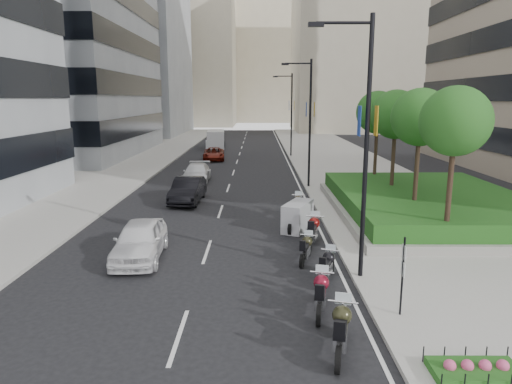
{
  "coord_description": "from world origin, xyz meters",
  "views": [
    {
      "loc": [
        0.65,
        -14.33,
        6.32
      ],
      "look_at": [
        0.56,
        6.77,
        2.0
      ],
      "focal_mm": 32.0,
      "sensor_mm": 36.0,
      "label": 1
    }
  ],
  "objects_px": {
    "motorcycle_4": "(313,231)",
    "lamp_post_0": "(362,137)",
    "motorcycle_3": "(306,249)",
    "car_d": "(214,154)",
    "motorcycle_2": "(327,266)",
    "motorcycle_6": "(297,206)",
    "parking_sign": "(403,272)",
    "lamp_post_1": "(308,117)",
    "motorcycle_5": "(298,216)",
    "motorcycle_1": "(321,294)",
    "delivery_van": "(216,140)",
    "motorcycle_0": "(341,330)",
    "car_c": "(197,173)",
    "lamp_post_2": "(290,111)",
    "car_a": "(140,240)",
    "car_b": "(188,190)"
  },
  "relations": [
    {
      "from": "motorcycle_4",
      "to": "car_b",
      "type": "relative_size",
      "value": 0.5
    },
    {
      "from": "lamp_post_1",
      "to": "motorcycle_1",
      "type": "height_order",
      "value": "lamp_post_1"
    },
    {
      "from": "lamp_post_0",
      "to": "motorcycle_5",
      "type": "height_order",
      "value": "lamp_post_0"
    },
    {
      "from": "motorcycle_6",
      "to": "lamp_post_1",
      "type": "bearing_deg",
      "value": 2.81
    },
    {
      "from": "motorcycle_5",
      "to": "lamp_post_1",
      "type": "bearing_deg",
      "value": 14.85
    },
    {
      "from": "motorcycle_6",
      "to": "motorcycle_1",
      "type": "bearing_deg",
      "value": -169.01
    },
    {
      "from": "motorcycle_5",
      "to": "car_b",
      "type": "height_order",
      "value": "car_b"
    },
    {
      "from": "motorcycle_2",
      "to": "lamp_post_2",
      "type": "bearing_deg",
      "value": 19.95
    },
    {
      "from": "motorcycle_3",
      "to": "lamp_post_1",
      "type": "bearing_deg",
      "value": 11.18
    },
    {
      "from": "motorcycle_3",
      "to": "car_c",
      "type": "height_order",
      "value": "car_c"
    },
    {
      "from": "car_c",
      "to": "parking_sign",
      "type": "bearing_deg",
      "value": -69.08
    },
    {
      "from": "motorcycle_5",
      "to": "car_d",
      "type": "bearing_deg",
      "value": 37.19
    },
    {
      "from": "motorcycle_6",
      "to": "car_c",
      "type": "height_order",
      "value": "car_c"
    },
    {
      "from": "motorcycle_1",
      "to": "car_a",
      "type": "height_order",
      "value": "car_a"
    },
    {
      "from": "motorcycle_3",
      "to": "car_d",
      "type": "height_order",
      "value": "car_d"
    },
    {
      "from": "car_c",
      "to": "car_b",
      "type": "bearing_deg",
      "value": -87.62
    },
    {
      "from": "car_d",
      "to": "delivery_van",
      "type": "distance_m",
      "value": 11.08
    },
    {
      "from": "delivery_van",
      "to": "car_b",
      "type": "bearing_deg",
      "value": -91.91
    },
    {
      "from": "motorcycle_0",
      "to": "car_c",
      "type": "relative_size",
      "value": 0.48
    },
    {
      "from": "car_a",
      "to": "motorcycle_1",
      "type": "bearing_deg",
      "value": -38.87
    },
    {
      "from": "motorcycle_6",
      "to": "car_d",
      "type": "height_order",
      "value": "car_d"
    },
    {
      "from": "lamp_post_2",
      "to": "motorcycle_3",
      "type": "distance_m",
      "value": 33.52
    },
    {
      "from": "parking_sign",
      "to": "motorcycle_5",
      "type": "bearing_deg",
      "value": 103.52
    },
    {
      "from": "lamp_post_0",
      "to": "motorcycle_0",
      "type": "distance_m",
      "value": 6.7
    },
    {
      "from": "lamp_post_2",
      "to": "delivery_van",
      "type": "height_order",
      "value": "lamp_post_2"
    },
    {
      "from": "motorcycle_6",
      "to": "motorcycle_0",
      "type": "bearing_deg",
      "value": -167.92
    },
    {
      "from": "car_c",
      "to": "car_d",
      "type": "relative_size",
      "value": 1.03
    },
    {
      "from": "motorcycle_1",
      "to": "car_a",
      "type": "xyz_separation_m",
      "value": [
        -6.61,
        4.71,
        0.18
      ]
    },
    {
      "from": "lamp_post_1",
      "to": "motorcycle_5",
      "type": "height_order",
      "value": "lamp_post_1"
    },
    {
      "from": "lamp_post_1",
      "to": "motorcycle_5",
      "type": "relative_size",
      "value": 3.63
    },
    {
      "from": "motorcycle_0",
      "to": "motorcycle_5",
      "type": "bearing_deg",
      "value": 14.54
    },
    {
      "from": "car_c",
      "to": "car_d",
      "type": "xyz_separation_m",
      "value": [
        0.1,
        12.9,
        -0.05
      ]
    },
    {
      "from": "lamp_post_2",
      "to": "car_a",
      "type": "height_order",
      "value": "lamp_post_2"
    },
    {
      "from": "parking_sign",
      "to": "motorcycle_4",
      "type": "distance_m",
      "value": 7.2
    },
    {
      "from": "motorcycle_1",
      "to": "car_a",
      "type": "bearing_deg",
      "value": 65.46
    },
    {
      "from": "motorcycle_0",
      "to": "car_d",
      "type": "distance_m",
      "value": 37.7
    },
    {
      "from": "lamp_post_2",
      "to": "motorcycle_0",
      "type": "relative_size",
      "value": 3.91
    },
    {
      "from": "motorcycle_5",
      "to": "motorcycle_3",
      "type": "bearing_deg",
      "value": -157.54
    },
    {
      "from": "motorcycle_3",
      "to": "car_a",
      "type": "distance_m",
      "value": 6.64
    },
    {
      "from": "parking_sign",
      "to": "motorcycle_0",
      "type": "relative_size",
      "value": 1.09
    },
    {
      "from": "lamp_post_2",
      "to": "motorcycle_5",
      "type": "distance_m",
      "value": 29.17
    },
    {
      "from": "motorcycle_3",
      "to": "lamp_post_0",
      "type": "bearing_deg",
      "value": -121.59
    },
    {
      "from": "motorcycle_2",
      "to": "motorcycle_6",
      "type": "xyz_separation_m",
      "value": [
        -0.29,
        9.07,
        0.05
      ]
    },
    {
      "from": "motorcycle_1",
      "to": "delivery_van",
      "type": "relative_size",
      "value": 0.39
    },
    {
      "from": "parking_sign",
      "to": "delivery_van",
      "type": "relative_size",
      "value": 0.44
    },
    {
      "from": "motorcycle_4",
      "to": "car_c",
      "type": "height_order",
      "value": "car_c"
    },
    {
      "from": "lamp_post_2",
      "to": "car_d",
      "type": "height_order",
      "value": "lamp_post_2"
    },
    {
      "from": "motorcycle_5",
      "to": "car_d",
      "type": "relative_size",
      "value": 0.53
    },
    {
      "from": "motorcycle_6",
      "to": "delivery_van",
      "type": "xyz_separation_m",
      "value": [
        -7.58,
        34.41,
        0.5
      ]
    },
    {
      "from": "motorcycle_4",
      "to": "lamp_post_0",
      "type": "bearing_deg",
      "value": -150.83
    }
  ]
}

